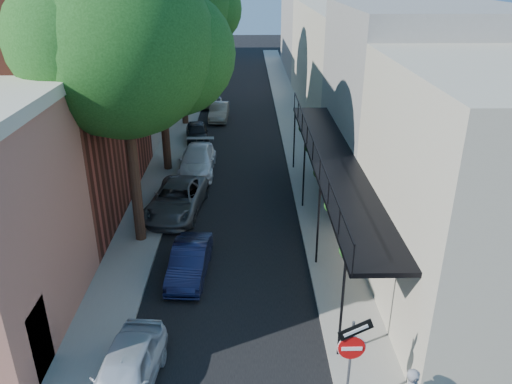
{
  "coord_description": "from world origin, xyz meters",
  "views": [
    {
      "loc": [
        0.67,
        -8.36,
        10.49
      ],
      "look_at": [
        1.0,
        8.67,
        2.8
      ],
      "focal_mm": 35.0,
      "sensor_mm": 36.0,
      "label": 1
    }
  ],
  "objects_px": {
    "sign_post": "(352,351)",
    "parked_car_b": "(190,261)",
    "parked_car_c": "(177,199)",
    "parked_car_d": "(197,160)",
    "oak_near": "(134,47)",
    "oak_mid": "(166,41)",
    "parked_car_f": "(219,112)",
    "oak_far": "(186,4)",
    "parked_car_e": "(197,132)",
    "parked_car_a": "(126,373)",
    "parked_car_g": "(207,97)"
  },
  "relations": [
    {
      "from": "oak_far",
      "to": "parked_car_b",
      "type": "bearing_deg",
      "value": -84.61
    },
    {
      "from": "oak_mid",
      "to": "parked_car_c",
      "type": "xyz_separation_m",
      "value": [
        0.82,
        -5.62,
        -6.38
      ]
    },
    {
      "from": "parked_car_e",
      "to": "oak_near",
      "type": "bearing_deg",
      "value": -100.45
    },
    {
      "from": "oak_near",
      "to": "oak_mid",
      "type": "bearing_deg",
      "value": 90.37
    },
    {
      "from": "oak_mid",
      "to": "parked_car_g",
      "type": "relative_size",
      "value": 2.16
    },
    {
      "from": "oak_near",
      "to": "parked_car_d",
      "type": "relative_size",
      "value": 2.43
    },
    {
      "from": "parked_car_d",
      "to": "parked_car_f",
      "type": "xyz_separation_m",
      "value": [
        0.69,
        10.48,
        -0.05
      ]
    },
    {
      "from": "oak_near",
      "to": "parked_car_c",
      "type": "bearing_deg",
      "value": 71.92
    },
    {
      "from": "parked_car_b",
      "to": "parked_car_f",
      "type": "height_order",
      "value": "parked_car_f"
    },
    {
      "from": "parked_car_d",
      "to": "parked_car_c",
      "type": "bearing_deg",
      "value": -95.51
    },
    {
      "from": "parked_car_b",
      "to": "parked_car_f",
      "type": "distance_m",
      "value": 20.8
    },
    {
      "from": "parked_car_a",
      "to": "parked_car_c",
      "type": "height_order",
      "value": "parked_car_c"
    },
    {
      "from": "oak_near",
      "to": "parked_car_c",
      "type": "distance_m",
      "value": 7.61
    },
    {
      "from": "oak_near",
      "to": "parked_car_f",
      "type": "height_order",
      "value": "oak_near"
    },
    {
      "from": "oak_near",
      "to": "parked_car_g",
      "type": "height_order",
      "value": "oak_near"
    },
    {
      "from": "oak_near",
      "to": "oak_far",
      "type": "height_order",
      "value": "oak_far"
    },
    {
      "from": "parked_car_e",
      "to": "parked_car_g",
      "type": "relative_size",
      "value": 0.76
    },
    {
      "from": "oak_mid",
      "to": "parked_car_d",
      "type": "relative_size",
      "value": 2.17
    },
    {
      "from": "parked_car_c",
      "to": "parked_car_d",
      "type": "bearing_deg",
      "value": 90.95
    },
    {
      "from": "parked_car_b",
      "to": "parked_car_f",
      "type": "xyz_separation_m",
      "value": [
        0.08,
        20.8,
        0.03
      ]
    },
    {
      "from": "parked_car_a",
      "to": "parked_car_f",
      "type": "relative_size",
      "value": 1.01
    },
    {
      "from": "parked_car_b",
      "to": "parked_car_g",
      "type": "xyz_separation_m",
      "value": [
        -1.12,
        25.51,
        0.06
      ]
    },
    {
      "from": "parked_car_c",
      "to": "parked_car_d",
      "type": "height_order",
      "value": "parked_car_d"
    },
    {
      "from": "oak_mid",
      "to": "parked_car_d",
      "type": "height_order",
      "value": "oak_mid"
    },
    {
      "from": "oak_far",
      "to": "parked_car_b",
      "type": "xyz_separation_m",
      "value": [
        1.88,
        -19.89,
        -7.66
      ]
    },
    {
      "from": "oak_mid",
      "to": "oak_far",
      "type": "relative_size",
      "value": 0.86
    },
    {
      "from": "parked_car_a",
      "to": "parked_car_b",
      "type": "relative_size",
      "value": 1.07
    },
    {
      "from": "oak_near",
      "to": "parked_car_d",
      "type": "height_order",
      "value": "oak_near"
    },
    {
      "from": "parked_car_a",
      "to": "parked_car_d",
      "type": "relative_size",
      "value": 0.82
    },
    {
      "from": "sign_post",
      "to": "parked_car_e",
      "type": "xyz_separation_m",
      "value": [
        -5.76,
        22.18,
        -1.43
      ]
    },
    {
      "from": "oak_far",
      "to": "parked_car_f",
      "type": "height_order",
      "value": "oak_far"
    },
    {
      "from": "parked_car_a",
      "to": "parked_car_g",
      "type": "xyz_separation_m",
      "value": [
        0.0,
        31.08,
        -0.0
      ]
    },
    {
      "from": "parked_car_f",
      "to": "parked_car_g",
      "type": "xyz_separation_m",
      "value": [
        -1.2,
        4.71,
        0.03
      ]
    },
    {
      "from": "oak_near",
      "to": "oak_mid",
      "type": "distance_m",
      "value": 8.01
    },
    {
      "from": "parked_car_g",
      "to": "parked_car_e",
      "type": "bearing_deg",
      "value": -97.1
    },
    {
      "from": "oak_near",
      "to": "parked_car_e",
      "type": "distance_m",
      "value": 14.82
    },
    {
      "from": "oak_mid",
      "to": "parked_car_b",
      "type": "bearing_deg",
      "value": -79.87
    },
    {
      "from": "parked_car_b",
      "to": "parked_car_c",
      "type": "distance_m",
      "value": 5.35
    },
    {
      "from": "oak_near",
      "to": "parked_car_b",
      "type": "distance_m",
      "value": 8.06
    },
    {
      "from": "oak_mid",
      "to": "parked_car_d",
      "type": "bearing_deg",
      "value": -21.55
    },
    {
      "from": "parked_car_a",
      "to": "parked_car_c",
      "type": "distance_m",
      "value": 10.81
    },
    {
      "from": "parked_car_a",
      "to": "parked_car_e",
      "type": "relative_size",
      "value": 1.08
    },
    {
      "from": "oak_far",
      "to": "parked_car_b",
      "type": "distance_m",
      "value": 21.4
    },
    {
      "from": "sign_post",
      "to": "parked_car_a",
      "type": "relative_size",
      "value": 0.77
    },
    {
      "from": "sign_post",
      "to": "oak_far",
      "type": "relative_size",
      "value": 0.25
    },
    {
      "from": "sign_post",
      "to": "parked_car_b",
      "type": "relative_size",
      "value": 0.83
    },
    {
      "from": "parked_car_f",
      "to": "parked_car_e",
      "type": "bearing_deg",
      "value": -101.81
    },
    {
      "from": "oak_far",
      "to": "parked_car_e",
      "type": "distance_m",
      "value": 8.72
    },
    {
      "from": "oak_mid",
      "to": "parked_car_f",
      "type": "height_order",
      "value": "oak_mid"
    },
    {
      "from": "parked_car_b",
      "to": "parked_car_a",
      "type": "bearing_deg",
      "value": -97.64
    }
  ]
}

